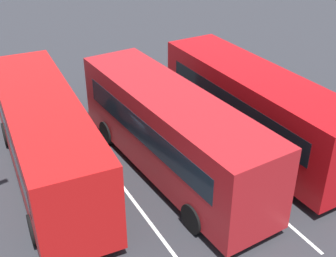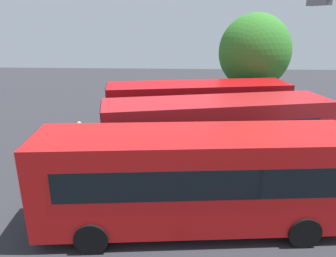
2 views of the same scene
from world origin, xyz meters
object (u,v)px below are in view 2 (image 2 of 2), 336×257
at_px(bus_center_left, 216,132).
at_px(depot_tree, 255,52).
at_px(bus_far_left, 197,109).
at_px(pedestrian, 80,135).
at_px(bus_center_right, 194,177).

bearing_deg(bus_center_left, depot_tree, -123.65).
bearing_deg(bus_far_left, depot_tree, -141.53).
height_order(pedestrian, depot_tree, depot_tree).
distance_m(bus_far_left, bus_center_right, 8.31).
xyz_separation_m(bus_center_left, bus_center_right, (1.08, 4.41, 0.00)).
relative_size(pedestrian, depot_tree, 0.25).
relative_size(bus_center_right, pedestrian, 5.75).
height_order(bus_far_left, bus_center_right, same).
bearing_deg(bus_far_left, bus_center_left, 89.90).
bearing_deg(bus_center_right, depot_tree, -114.06).
height_order(bus_far_left, bus_center_left, same).
height_order(bus_far_left, pedestrian, bus_far_left).
xyz_separation_m(bus_center_right, depot_tree, (-4.29, -12.72, 2.79)).
relative_size(bus_center_left, depot_tree, 1.45).
xyz_separation_m(bus_center_right, pedestrian, (5.62, -5.82, -0.76)).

